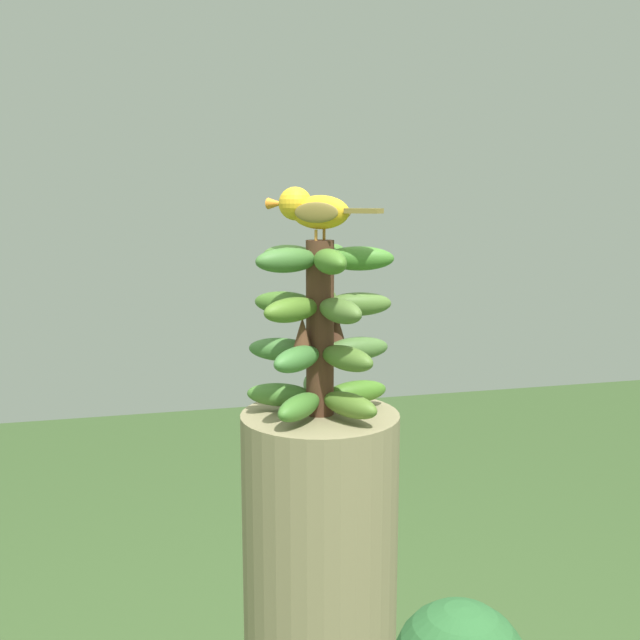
{
  "coord_description": "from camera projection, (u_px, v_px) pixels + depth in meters",
  "views": [
    {
      "loc": [
        -0.29,
        -1.15,
        1.51
      ],
      "look_at": [
        0.0,
        0.0,
        1.31
      ],
      "focal_mm": 40.47,
      "sensor_mm": 36.0,
      "label": 1
    }
  ],
  "objects": [
    {
      "name": "banana_bunch",
      "position": [
        320.0,
        329.0,
        1.21
      ],
      "size": [
        0.26,
        0.26,
        0.3
      ],
      "color": "#4C2D1E",
      "rests_on": "banana_tree"
    },
    {
      "name": "perched_bird",
      "position": [
        311.0,
        209.0,
        1.18
      ],
      "size": [
        0.17,
        0.16,
        0.09
      ],
      "color": "#C68933",
      "rests_on": "banana_bunch"
    }
  ]
}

